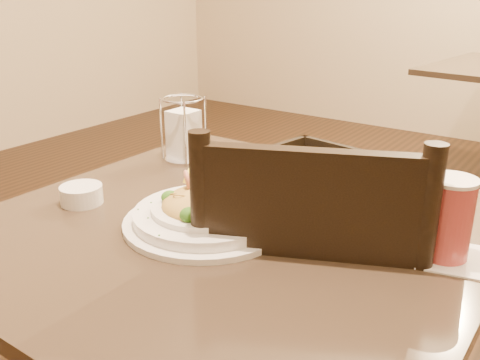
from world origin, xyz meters
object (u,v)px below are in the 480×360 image
Objects in this scene: napkin_caddy at (184,133)px; butter_ramekin at (82,195)px; dining_chair_near at (307,325)px; side_plate at (328,189)px; main_table at (234,326)px; pasta_bowl at (206,211)px; bread_basket at (316,167)px; drink_glass at (448,219)px.

napkin_caddy is 0.34m from butter_ramekin.
butter_ramekin is (-0.43, -0.19, 0.25)m from dining_chair_near.
napkin_caddy is (-0.44, 0.15, 0.30)m from dining_chair_near.
napkin_caddy is at bearing -177.89° from side_plate.
side_plate is at bearing 73.91° from main_table.
napkin_caddy is at bearing 136.71° from pasta_bowl.
bread_basket is 0.34m from napkin_caddy.
napkin_caddy is at bearing 168.36° from drink_glass.
bread_basket is at bearing 89.69° from main_table.
napkin_caddy reaches higher than butter_ramekin.
drink_glass is 0.91× the size of napkin_caddy.
pasta_bowl is at bearing 14.12° from dining_chair_near.
main_table is at bearing 44.03° from pasta_bowl.
pasta_bowl reaches higher than butter_ramekin.
main_table is 0.15m from dining_chair_near.
main_table is at bearing -90.31° from bread_basket.
napkin_caddy reaches higher than pasta_bowl.
pasta_bowl is at bearing -135.97° from main_table.
side_plate is (0.39, 0.01, -0.06)m from napkin_caddy.
pasta_bowl is 0.36m from bread_basket.
napkin_caddy reaches higher than main_table.
side_plate is at bearing 151.52° from drink_glass.
drink_glass is at bearing -11.64° from napkin_caddy.
napkin_caddy reaches higher than bread_basket.
dining_chair_near is at bearing 23.91° from butter_ramekin.
drink_glass is at bearing 14.68° from main_table.
butter_ramekin is at bearing -126.20° from bread_basket.
drink_glass is at bearing 16.34° from butter_ramekin.
napkin_caddy is (-0.33, -0.09, 0.05)m from bread_basket.
napkin_caddy is at bearing -164.66° from bread_basket.
dining_chair_near is 6.37× the size of drink_glass.
pasta_bowl reaches higher than side_plate.
drink_glass reaches higher than side_plate.
dining_chair_near is at bearing -178.71° from drink_glass.
drink_glass is at bearing -32.87° from bread_basket.
pasta_bowl is 0.40m from napkin_caddy.
bread_basket is at bearing 53.80° from butter_ramekin.
main_table is 0.97× the size of dining_chair_near.
napkin_caddy is at bearing 144.17° from main_table.
dining_chair_near is (0.12, 0.09, -0.00)m from main_table.
drink_glass is 0.43m from bread_basket.
bread_basket is 1.49× the size of napkin_caddy.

